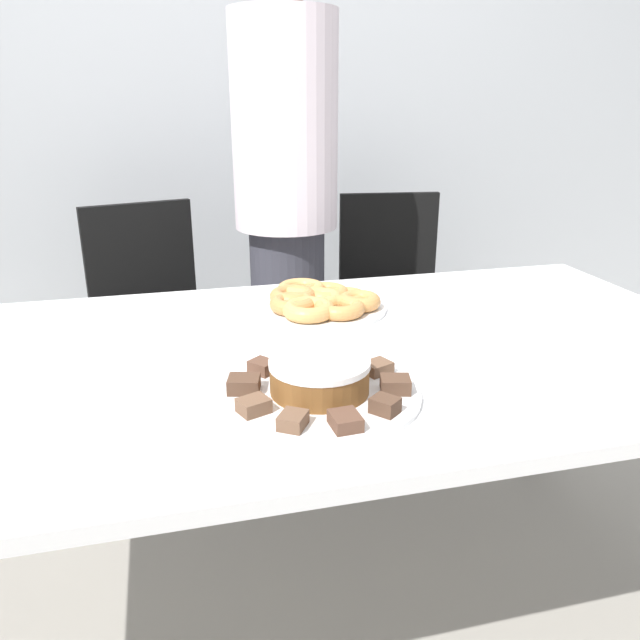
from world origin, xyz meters
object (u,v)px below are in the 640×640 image
Objects in this scene: person_standing at (286,208)px; plate_donuts at (320,308)px; office_chair_right at (394,318)px; plate_cake at (320,393)px; frosted_cake at (320,375)px; office_chair_left at (158,339)px; napkin at (617,327)px.

plate_donuts is at bearing -92.82° from person_standing.
office_chair_right is 2.41× the size of plate_cake.
plate_cake is 2.02× the size of frosted_cake.
office_chair_right is (0.91, 0.00, 0.00)m from office_chair_left.
person_standing is 1.08m from plate_cake.
office_chair_left is at bearing 104.62° from frosted_cake.
plate_cake is at bearing -90.34° from office_chair_left.
napkin is (0.77, 0.17, -0.00)m from plate_cake.
napkin is at bearing 12.42° from plate_cake.
napkin is at bearing -58.02° from office_chair_left.
person_standing reaches higher than office_chair_left.
office_chair_left and office_chair_right have the same top height.
plate_donuts is 0.50m from frosted_cake.
office_chair_right is 4.86× the size of frosted_cake.
office_chair_right is 1.37m from frosted_cake.
person_standing is 0.67m from office_chair_left.
napkin is at bearing 12.42° from frosted_cake.
office_chair_right is 2.64× the size of plate_donuts.
office_chair_right is 5.30× the size of napkin.
person_standing reaches higher than office_chair_right.
plate_donuts is 1.84× the size of frosted_cake.
office_chair_left is 1.51m from napkin.
person_standing is 1.09m from napkin.
office_chair_right is at bearing 15.68° from person_standing.
person_standing is 0.60m from plate_donuts.
office_chair_right reaches higher than frosted_cake.
plate_cake reaches higher than napkin.
plate_cake is at bearing 126.87° from frosted_cake.
person_standing is 9.24× the size of frosted_cake.
napkin is at bearing -25.41° from plate_donuts.
plate_cake is at bearing -104.40° from plate_donuts.
office_chair_right is at bearing 99.54° from napkin.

